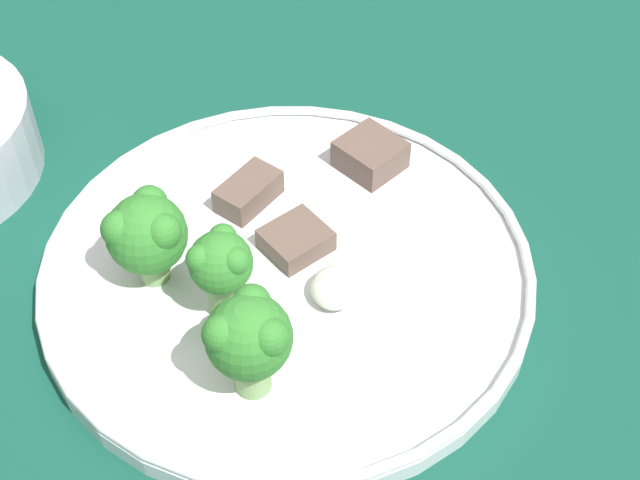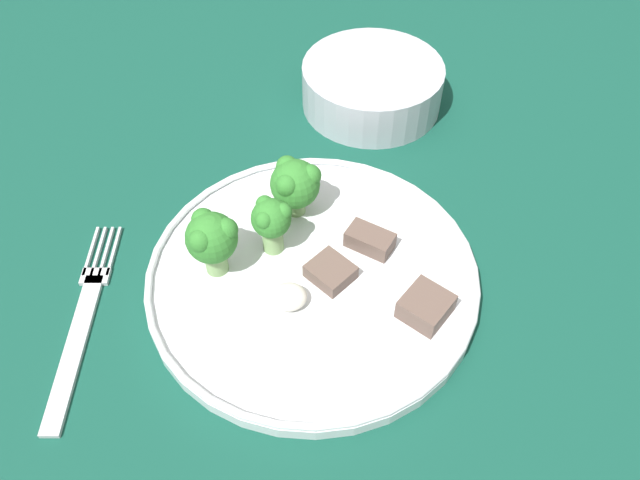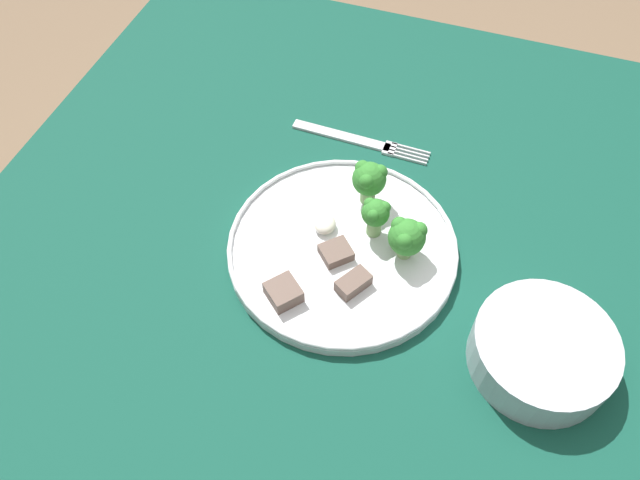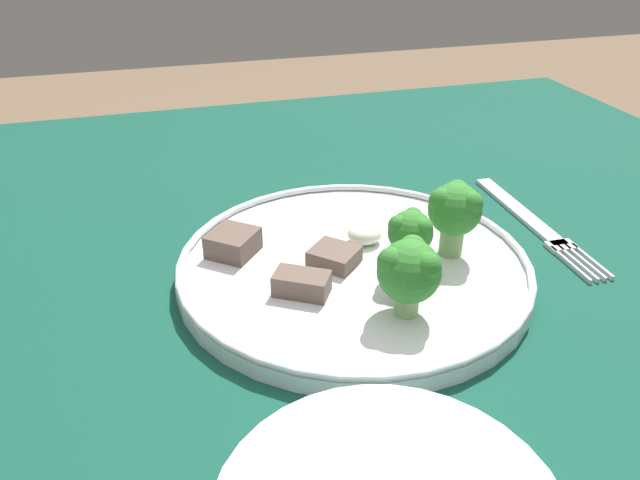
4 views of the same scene
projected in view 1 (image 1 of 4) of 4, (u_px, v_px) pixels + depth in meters
name	position (u px, v px, depth m)	size (l,w,h in m)	color
table	(166.00, 311.00, 0.63)	(1.09, 1.14, 0.78)	#114738
dinner_plate	(287.00, 270.00, 0.50)	(0.28, 0.28, 0.02)	white
broccoli_floret_near_rim_left	(221.00, 265.00, 0.46)	(0.03, 0.03, 0.05)	#7FA866
broccoli_floret_center_left	(249.00, 338.00, 0.42)	(0.04, 0.04, 0.06)	#7FA866
broccoli_floret_back_left	(146.00, 233.00, 0.47)	(0.05, 0.04, 0.06)	#7FA866
meat_slice_front_slice	(296.00, 240.00, 0.51)	(0.05, 0.05, 0.01)	brown
meat_slice_middle_slice	(370.00, 155.00, 0.55)	(0.05, 0.05, 0.02)	brown
meat_slice_rear_slice	(248.00, 195.00, 0.53)	(0.05, 0.04, 0.02)	brown
sauce_dollop	(335.00, 288.00, 0.48)	(0.03, 0.03, 0.02)	silver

